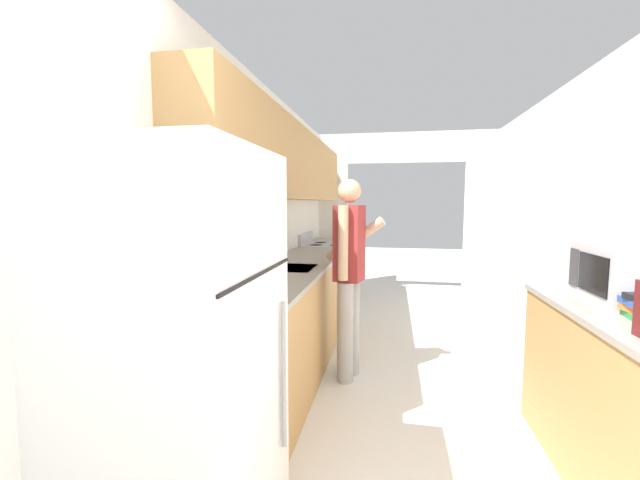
% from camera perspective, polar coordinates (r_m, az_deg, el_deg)
% --- Properties ---
extents(wall_left, '(0.38, 7.81, 2.50)m').
position_cam_1_polar(wall_left, '(3.41, -8.26, 6.22)').
color(wall_left, white).
rests_on(wall_left, ground_plane).
extents(wall_right, '(0.06, 7.81, 2.50)m').
position_cam_1_polar(wall_right, '(3.18, 39.12, 0.65)').
color(wall_right, white).
rests_on(wall_right, ground_plane).
extents(wall_far_with_doorway, '(3.04, 0.06, 2.50)m').
position_cam_1_polar(wall_far_with_doorway, '(6.13, 12.19, 5.34)').
color(wall_far_with_doorway, white).
rests_on(wall_far_with_doorway, ground_plane).
extents(counter_left, '(0.62, 4.14, 0.91)m').
position_cam_1_polar(counter_left, '(3.78, -2.87, -9.78)').
color(counter_left, '#B2844C').
rests_on(counter_left, ground_plane).
extents(refrigerator, '(0.70, 0.76, 1.65)m').
position_cam_1_polar(refrigerator, '(1.70, -19.76, -16.38)').
color(refrigerator, white).
rests_on(refrigerator, ground_plane).
extents(range_oven, '(0.66, 0.73, 1.05)m').
position_cam_1_polar(range_oven, '(5.22, 1.06, -5.46)').
color(range_oven, '#B7B7BC').
rests_on(range_oven, ground_plane).
extents(person, '(0.53, 0.43, 1.64)m').
position_cam_1_polar(person, '(3.20, 4.24, -4.84)').
color(person, '#9E9E9E').
rests_on(person, ground_plane).
extents(microwave, '(0.40, 0.51, 0.31)m').
position_cam_1_polar(microwave, '(2.73, 38.28, -3.83)').
color(microwave, '#B7B7BC').
rests_on(microwave, counter_right).
extents(knife, '(0.05, 0.31, 0.02)m').
position_cam_1_polar(knife, '(5.72, 2.71, 0.11)').
color(knife, '#B7B7BC').
rests_on(knife, counter_left).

